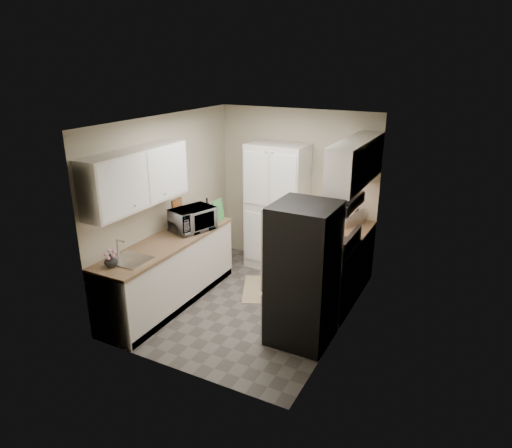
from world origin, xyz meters
name	(u,v)px	position (x,y,z in m)	size (l,w,h in m)	color
ground	(249,304)	(0.00, 0.00, 0.00)	(3.20, 3.20, 0.00)	#56514C
room_shell	(246,191)	(-0.02, -0.01, 1.63)	(2.64, 3.24, 2.52)	#B5AA92
pantry_cabinet	(277,207)	(-0.20, 1.32, 1.00)	(0.90, 0.55, 2.00)	silver
base_cabinet_left	(170,273)	(-0.99, -0.43, 0.44)	(0.60, 2.30, 0.88)	silver
countertop_left	(168,242)	(-0.99, -0.43, 0.90)	(0.63, 2.33, 0.04)	#846647
base_cabinet_right	(346,257)	(0.99, 1.19, 0.44)	(0.60, 0.80, 0.88)	silver
countertop_right	(348,228)	(0.99, 1.19, 0.90)	(0.63, 0.83, 0.04)	#846647
electric_range	(327,276)	(0.97, 0.39, 0.48)	(0.71, 0.78, 1.13)	#B7B7BC
refrigerator	(303,274)	(0.94, -0.41, 0.85)	(0.70, 0.72, 1.70)	#B7B7BC
microwave	(193,219)	(-0.91, 0.05, 1.08)	(0.58, 0.40, 0.32)	silver
wine_bottle	(207,209)	(-0.99, 0.55, 1.07)	(0.08, 0.08, 0.30)	black
flower_vase	(111,260)	(-1.06, -1.38, 1.00)	(0.15, 0.15, 0.16)	silver
cutting_board	(218,210)	(-0.81, 0.56, 1.08)	(0.02, 0.25, 0.32)	green
toaster_oven	(347,216)	(0.93, 1.30, 1.03)	(0.31, 0.39, 0.23)	#ACADB1
fruit_basket	(350,205)	(0.96, 1.31, 1.21)	(0.29, 0.29, 0.12)	#E13300
kitchen_mat	(262,289)	(-0.03, 0.46, 0.01)	(0.54, 0.86, 0.01)	tan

